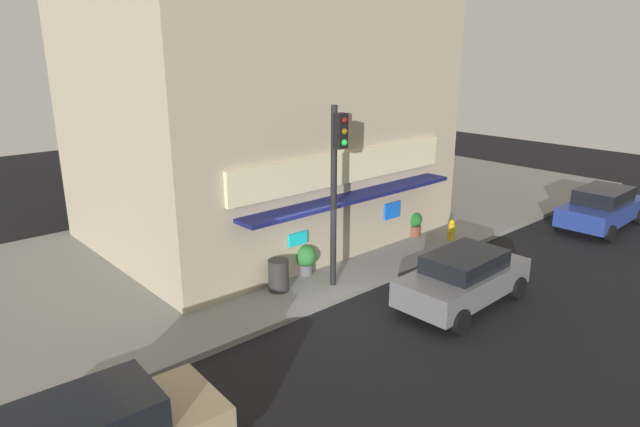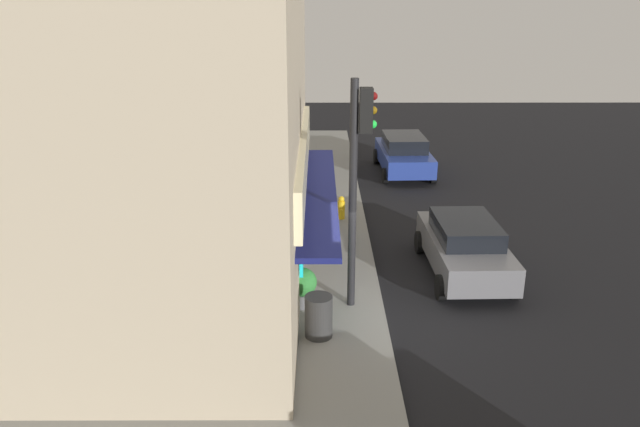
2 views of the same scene
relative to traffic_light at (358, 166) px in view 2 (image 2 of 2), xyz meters
The scene contains 11 objects.
ground_plane 3.64m from the traffic_light, 128.49° to the right, with size 61.38×61.38×0.00m, color black.
sidewalk 6.08m from the traffic_light, 96.10° to the left, with size 40.92×11.28×0.17m, color gray.
corner_building 5.99m from the traffic_light, 73.81° to the left, with size 11.81×9.65×8.71m.
traffic_light is the anchor object (origin of this frame).
fire_hydrant 6.67m from the traffic_light, ahead, with size 0.47×0.23×0.76m.
trash_can 3.36m from the traffic_light, 149.12° to the left, with size 0.59×0.59×0.93m, color #2D2D2D.
pedestrian 4.57m from the traffic_light, 23.32° to the left, with size 0.62×0.53×1.78m.
potted_plant_by_doorway 3.09m from the traffic_light, 94.21° to the left, with size 0.67×0.67×0.95m.
potted_plant_by_window 6.20m from the traffic_light, 14.07° to the left, with size 0.56×0.56×0.90m.
parked_car_grey 4.55m from the traffic_light, 55.61° to the right, with size 4.27×2.10×1.53m.
parked_car_blue 12.67m from the traffic_light, 12.57° to the right, with size 4.55×2.22×1.60m.
Camera 2 is at (-12.59, 1.53, 7.07)m, focal length 34.82 mm.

